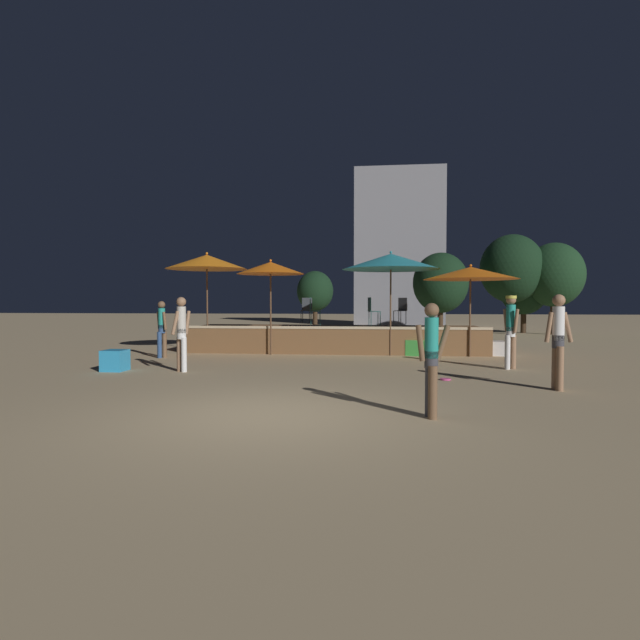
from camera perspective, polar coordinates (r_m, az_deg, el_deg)
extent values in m
plane|color=tan|center=(7.37, -5.96, -10.76)|extent=(120.00, 120.00, 0.00)
cube|color=brown|center=(16.80, 1.76, -2.13)|extent=(9.64, 2.87, 0.80)
cube|color=#CCB793|center=(15.39, 1.35, -0.88)|extent=(9.64, 0.12, 0.08)
cylinder|color=brown|center=(15.45, -5.65, 0.63)|extent=(0.05, 0.05, 2.49)
cone|color=orange|center=(15.48, -5.67, 5.94)|extent=(2.08, 2.08, 0.37)
sphere|color=orange|center=(15.49, -5.68, 6.77)|extent=(0.08, 0.08, 0.08)
cylinder|color=brown|center=(15.28, 8.07, 0.84)|extent=(0.05, 0.05, 2.62)
cone|color=teal|center=(15.32, 8.10, 6.63)|extent=(2.94, 2.94, 0.48)
sphere|color=teal|center=(15.35, 8.10, 7.66)|extent=(0.08, 0.08, 0.08)
cylinder|color=brown|center=(16.47, -12.76, 1.02)|extent=(0.05, 0.05, 2.69)
cone|color=orange|center=(16.51, -12.81, 6.49)|extent=(2.59, 2.59, 0.46)
sphere|color=orange|center=(16.54, -12.82, 7.42)|extent=(0.08, 0.08, 0.08)
cylinder|color=brown|center=(15.48, 16.78, 0.21)|extent=(0.05, 0.05, 2.30)
cone|color=orange|center=(15.50, 16.83, 5.15)|extent=(2.77, 2.77, 0.37)
sphere|color=orange|center=(15.51, 16.84, 5.98)|extent=(0.08, 0.08, 0.08)
cube|color=#4CC651|center=(15.56, 11.13, -3.11)|extent=(0.79, 0.79, 0.48)
cube|color=white|center=(16.20, 19.21, -3.05)|extent=(0.72, 0.72, 0.44)
cube|color=#2D9EDB|center=(12.79, -22.39, -4.29)|extent=(0.51, 0.51, 0.50)
cylinder|color=#997051|center=(13.01, 21.22, -3.44)|extent=(0.13, 0.13, 0.83)
cylinder|color=white|center=(12.89, 20.64, -3.48)|extent=(0.13, 0.13, 0.83)
cylinder|color=white|center=(12.91, 20.96, -1.26)|extent=(0.21, 0.21, 0.24)
cylinder|color=teal|center=(12.90, 20.98, 0.24)|extent=(0.21, 0.21, 0.64)
cylinder|color=#997051|center=(13.03, 20.46, -0.04)|extent=(0.14, 0.18, 0.57)
cylinder|color=#997051|center=(12.77, 21.50, -0.09)|extent=(0.14, 0.18, 0.57)
sphere|color=#997051|center=(12.89, 21.00, 2.16)|extent=(0.23, 0.23, 0.23)
cylinder|color=#D8D14C|center=(12.89, 21.01, 2.46)|extent=(0.25, 0.25, 0.07)
cylinder|color=brown|center=(15.34, -17.35, -2.70)|extent=(0.13, 0.13, 0.76)
cylinder|color=#2D4C7F|center=(15.26, -17.87, -2.73)|extent=(0.13, 0.13, 0.76)
cylinder|color=#2D4C7F|center=(15.27, -17.63, -0.98)|extent=(0.20, 0.20, 0.24)
cylinder|color=teal|center=(15.25, -17.64, 0.19)|extent=(0.20, 0.20, 0.58)
cylinder|color=brown|center=(15.39, -17.95, -0.06)|extent=(0.16, 0.14, 0.53)
cylinder|color=brown|center=(15.12, -17.33, -0.09)|extent=(0.19, 0.17, 0.53)
sphere|color=brown|center=(15.25, -17.66, 1.68)|extent=(0.21, 0.21, 0.21)
cylinder|color=brown|center=(7.19, 12.75, -8.08)|extent=(0.13, 0.13, 0.75)
cylinder|color=#3F3F47|center=(7.34, 12.41, -7.87)|extent=(0.13, 0.13, 0.75)
cylinder|color=#3F3F47|center=(7.20, 12.61, -4.42)|extent=(0.19, 0.19, 0.24)
cylinder|color=teal|center=(7.17, 12.63, -2.00)|extent=(0.19, 0.19, 0.57)
cylinder|color=brown|center=(7.22, 13.82, -2.55)|extent=(0.23, 0.12, 0.51)
cylinder|color=brown|center=(7.14, 11.41, -2.58)|extent=(0.15, 0.10, 0.51)
sphere|color=brown|center=(7.16, 12.65, 1.10)|extent=(0.20, 0.20, 0.20)
cylinder|color=#997051|center=(10.18, 25.73, -5.04)|extent=(0.13, 0.13, 0.82)
cylinder|color=#997051|center=(10.33, 25.30, -4.92)|extent=(0.13, 0.13, 0.82)
cylinder|color=#3F3F47|center=(10.21, 25.56, -2.24)|extent=(0.21, 0.21, 0.24)
cylinder|color=white|center=(10.19, 25.59, -0.36)|extent=(0.21, 0.21, 0.63)
cylinder|color=#997051|center=(10.27, 26.45, -0.74)|extent=(0.22, 0.11, 0.56)
cylinder|color=#997051|center=(10.11, 24.70, -0.75)|extent=(0.17, 0.10, 0.57)
sphere|color=#997051|center=(10.18, 25.63, 2.04)|extent=(0.22, 0.22, 0.22)
cylinder|color=#997051|center=(12.20, -15.76, -3.79)|extent=(0.13, 0.13, 0.81)
cylinder|color=white|center=(12.06, -15.29, -3.85)|extent=(0.13, 0.13, 0.81)
cylinder|color=white|center=(12.09, -15.54, -1.53)|extent=(0.21, 0.21, 0.24)
cylinder|color=beige|center=(12.07, -15.56, 0.03)|extent=(0.21, 0.21, 0.62)
cylinder|color=#997051|center=(11.98, -16.22, -0.32)|extent=(0.19, 0.23, 0.55)
cylinder|color=#997051|center=(12.18, -14.91, -0.27)|extent=(0.16, 0.18, 0.56)
sphere|color=#997051|center=(12.07, -15.58, 2.02)|extent=(0.22, 0.22, 0.22)
cylinder|color=#1E4C47|center=(16.23, 0.01, 0.21)|extent=(0.02, 0.02, 0.45)
cylinder|color=#1E4C47|center=(16.53, -0.01, 0.24)|extent=(0.02, 0.02, 0.45)
cylinder|color=#1E4C47|center=(16.23, -1.05, 0.21)|extent=(0.02, 0.02, 0.45)
cylinder|color=#1E4C47|center=(16.53, -1.05, 0.24)|extent=(0.02, 0.02, 0.45)
cylinder|color=#1E4C47|center=(16.37, -0.53, 1.01)|extent=(0.40, 0.40, 0.02)
cube|color=#1E4C47|center=(16.37, -1.12, 1.80)|extent=(0.08, 0.36, 0.45)
cylinder|color=#2D3338|center=(17.76, -1.23, 0.37)|extent=(0.02, 0.02, 0.45)
cylinder|color=#2D3338|center=(17.70, -2.18, 0.36)|extent=(0.02, 0.02, 0.45)
cylinder|color=#2D3338|center=(17.47, -1.03, 0.34)|extent=(0.02, 0.02, 0.45)
cylinder|color=#2D3338|center=(17.41, -1.99, 0.34)|extent=(0.02, 0.02, 0.45)
cylinder|color=#2D3338|center=(17.58, -1.61, 1.09)|extent=(0.40, 0.40, 0.02)
cube|color=#2D3338|center=(17.41, -1.49, 1.82)|extent=(0.35, 0.15, 0.45)
cylinder|color=#47474C|center=(17.31, 8.41, 0.30)|extent=(0.02, 0.02, 0.45)
cylinder|color=#47474C|center=(17.13, 9.22, 0.28)|extent=(0.02, 0.02, 0.45)
cylinder|color=#47474C|center=(17.55, 9.00, 0.33)|extent=(0.02, 0.02, 0.45)
cylinder|color=#47474C|center=(17.37, 9.80, 0.30)|extent=(0.02, 0.02, 0.45)
cylinder|color=#47474C|center=(17.33, 9.11, 1.05)|extent=(0.40, 0.40, 0.02)
cube|color=#47474C|center=(17.47, 9.44, 1.79)|extent=(0.30, 0.25, 0.45)
cylinder|color=#1E4C47|center=(16.06, 6.90, 0.17)|extent=(0.02, 0.02, 0.45)
cylinder|color=#1E4C47|center=(16.35, 6.64, 0.21)|extent=(0.02, 0.02, 0.45)
cylinder|color=#1E4C47|center=(15.98, 5.86, 0.17)|extent=(0.02, 0.02, 0.45)
cylinder|color=#1E4C47|center=(16.28, 5.62, 0.20)|extent=(0.02, 0.02, 0.45)
cylinder|color=#1E4C47|center=(16.16, 6.26, 0.99)|extent=(0.40, 0.40, 0.02)
cube|color=#1E4C47|center=(16.12, 5.67, 1.79)|extent=(0.11, 0.36, 0.45)
cylinder|color=#E54C99|center=(10.82, 14.15, -6.58)|extent=(0.22, 0.22, 0.03)
cylinder|color=#3D2B1C|center=(27.61, 25.09, 0.24)|extent=(0.28, 0.28, 1.68)
ellipsoid|color=#19381E|center=(27.63, 25.16, 4.70)|extent=(2.91, 2.91, 3.20)
cylinder|color=#3D2B1C|center=(27.03, 21.00, 0.51)|extent=(0.28, 0.28, 1.91)
ellipsoid|color=black|center=(27.08, 21.06, 5.51)|extent=(3.12, 3.12, 3.44)
cylinder|color=#3D2B1C|center=(28.22, 22.23, -0.15)|extent=(0.28, 0.28, 1.21)
ellipsoid|color=black|center=(28.21, 22.27, 3.28)|extent=(2.41, 2.41, 2.65)
cylinder|color=#3D2B1C|center=(25.84, 13.58, -0.10)|extent=(0.28, 0.28, 1.35)
ellipsoid|color=black|center=(25.84, 13.62, 4.15)|extent=(2.76, 2.76, 3.03)
cylinder|color=#3D2B1C|center=(29.02, -0.56, 0.16)|extent=(0.28, 0.28, 1.31)
ellipsoid|color=black|center=(29.01, -0.56, 3.33)|extent=(2.11, 2.11, 2.33)
cube|color=gray|center=(34.73, 8.97, 8.04)|extent=(5.95, 3.13, 10.49)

